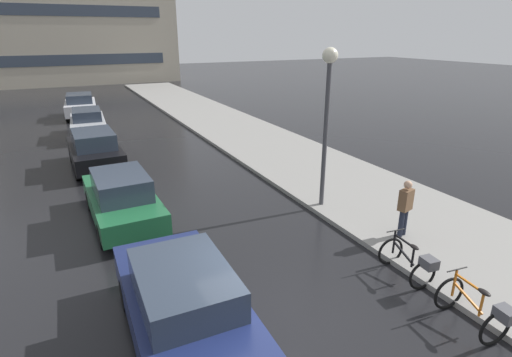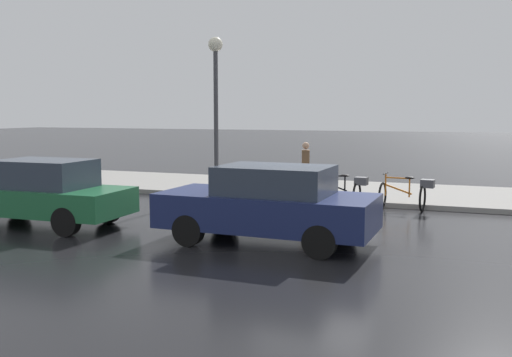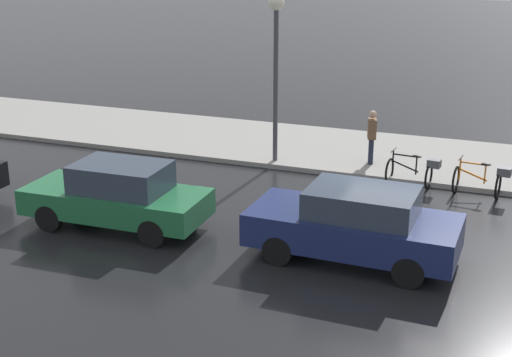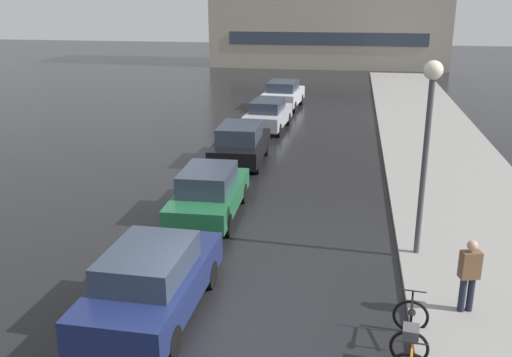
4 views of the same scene
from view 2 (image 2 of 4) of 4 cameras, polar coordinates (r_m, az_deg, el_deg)
name	(u,v)px [view 2 (image 2 of 4)]	position (r m, az deg, el deg)	size (l,w,h in m)	color
ground_plane	(316,229)	(13.16, 5.98, -5.08)	(140.00, 140.00, 0.00)	black
sidewalk_kerb	(105,179)	(22.89, -14.83, -0.10)	(4.80, 60.00, 0.14)	gray
bicycle_nearest	(408,193)	(16.02, 14.93, -1.39)	(0.87, 1.46, 1.00)	black
bicycle_second	(344,189)	(16.47, 8.76, -1.07)	(0.83, 1.46, 0.98)	black
car_navy	(269,204)	(11.59, 1.29, -2.57)	(1.98, 4.42, 1.59)	navy
car_green	(41,193)	(14.30, -20.72, -1.35)	(1.86, 4.36, 1.57)	#1E6038
pedestrian	(306,166)	(17.98, 4.98, 1.25)	(0.45, 0.34, 1.74)	#1E2333
streetlamp	(216,83)	(18.20, -4.05, 9.47)	(0.46, 0.46, 5.00)	#424247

